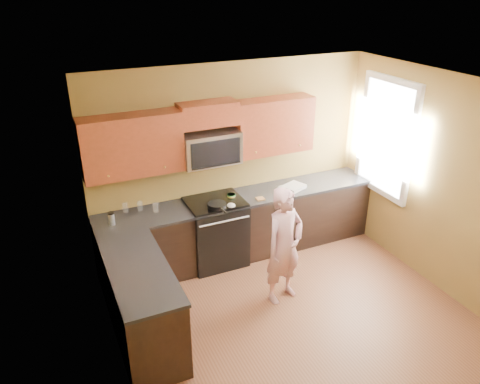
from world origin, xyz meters
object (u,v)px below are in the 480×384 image
woman (284,246)px  stove (216,231)px  butter_tub (231,198)px  frying_pan (217,207)px  microwave (210,163)px  travel_mug (112,225)px

woman → stove: bearing=97.9°
butter_tub → frying_pan: bearing=-144.4°
microwave → butter_tub: (0.25, -0.10, -0.53)m
frying_pan → woman: bearing=-65.1°
frying_pan → butter_tub: bearing=32.1°
stove → travel_mug: size_ratio=5.59×
stove → microwave: bearing=90.0°
frying_pan → travel_mug: travel_mug is taller
woman → frying_pan: 1.06m
woman → travel_mug: bearing=135.3°
butter_tub → stove: bearing=-173.3°
microwave → travel_mug: microwave is taller
woman → butter_tub: bearing=85.5°
woman → frying_pan: (-0.49, 0.92, 0.20)m
stove → woman: woman is taller
frying_pan → stove: bearing=73.9°
frying_pan → butter_tub: 0.36m
stove → travel_mug: (-1.36, -0.04, 0.44)m
microwave → travel_mug: (-1.36, -0.17, -0.53)m
stove → frying_pan: size_ratio=2.20×
microwave → butter_tub: microwave is taller
woman → butter_tub: (-0.20, 1.13, 0.17)m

